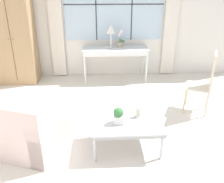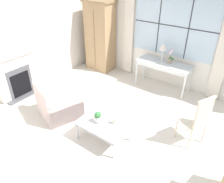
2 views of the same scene
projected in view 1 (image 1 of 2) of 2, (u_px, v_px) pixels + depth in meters
name	position (u px, v px, depth m)	size (l,w,h in m)	color
ground_plane	(125.00, 145.00, 3.74)	(14.00, 14.00, 0.00)	silver
wall_back_windowed	(114.00, 18.00, 5.88)	(7.20, 0.14, 2.80)	silver
armoire	(14.00, 35.00, 5.59)	(0.93, 0.62, 2.21)	tan
console_table	(115.00, 51.00, 5.85)	(1.52, 0.56, 0.78)	silver
table_lamp	(111.00, 31.00, 5.69)	(0.22, 0.22, 0.52)	silver
potted_orchid	(120.00, 40.00, 5.84)	(0.19, 0.15, 0.41)	tan
armchair_upholstered	(29.00, 132.00, 3.55)	(1.09, 1.08, 0.85)	beige
side_chair_wooden	(206.00, 80.00, 4.42)	(0.58, 0.58, 1.13)	beige
coffee_table	(127.00, 124.00, 3.54)	(1.01, 0.69, 0.43)	#BCBCC1
potted_plant_small	(118.00, 115.00, 3.44)	(0.14, 0.14, 0.24)	white
pillar_candle	(138.00, 113.00, 3.61)	(0.11, 0.11, 0.16)	silver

